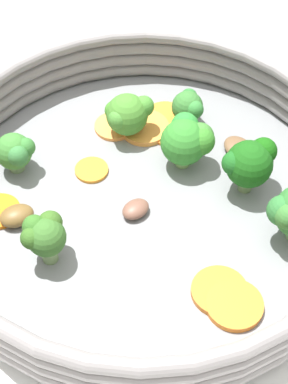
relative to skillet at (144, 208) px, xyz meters
name	(u,v)px	position (x,y,z in m)	size (l,w,h in m)	color
ground_plane	(144,212)	(0.00, 0.00, -0.01)	(4.00, 4.00, 0.00)	silver
skillet	(144,208)	(0.00, 0.00, 0.00)	(0.36, 0.36, 0.01)	gray
skillet_rim_wall	(144,183)	(0.00, 0.00, 0.03)	(0.37, 0.37, 0.05)	gray
carrot_slice_0	(234,305)	(-0.12, -0.05, 0.01)	(0.05, 0.05, 0.01)	orange
carrot_slice_1	(92,170)	(0.05, 0.04, 0.01)	(0.03, 0.03, 0.00)	orange
carrot_slice_2	(169,132)	(0.08, -0.04, 0.01)	(0.04, 0.04, 0.00)	orange
carrot_slice_3	(165,116)	(0.10, -0.04, 0.01)	(0.04, 0.04, 0.00)	orange
carrot_slice_4	(145,128)	(0.09, -0.02, 0.01)	(0.05, 0.05, 0.01)	orange
carrot_slice_5	(219,291)	(-0.10, -0.04, 0.01)	(0.05, 0.05, 0.01)	orange
carrot_slice_6	(114,126)	(0.10, 0.01, 0.01)	(0.04, 0.04, 0.00)	#F99241
broccoli_floret_0	(188,139)	(0.04, -0.05, 0.04)	(0.05, 0.05, 0.05)	#84AF5E
broccoli_floret_1	(44,235)	(-0.04, 0.09, 0.04)	(0.04, 0.04, 0.05)	#729459
broccoli_floret_2	(129,114)	(0.09, 0.00, 0.03)	(0.04, 0.05, 0.05)	#81A568
broccoli_floret_3	(188,107)	(0.09, -0.06, 0.03)	(0.04, 0.03, 0.04)	#668B52
broccoli_floret_5	(15,152)	(0.06, 0.11, 0.03)	(0.04, 0.04, 0.04)	#749660
broccoli_floret_6	(249,161)	(0.00, -0.09, 0.04)	(0.04, 0.05, 0.05)	#6B8451
mushroom_piece_0	(16,212)	(0.00, 0.11, 0.01)	(0.03, 0.02, 0.01)	brown
mushroom_piece_1	(136,209)	(-0.01, 0.01, 0.01)	(0.03, 0.02, 0.01)	brown
mushroom_piece_2	(239,148)	(0.05, -0.10, 0.01)	(0.03, 0.03, 0.01)	brown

